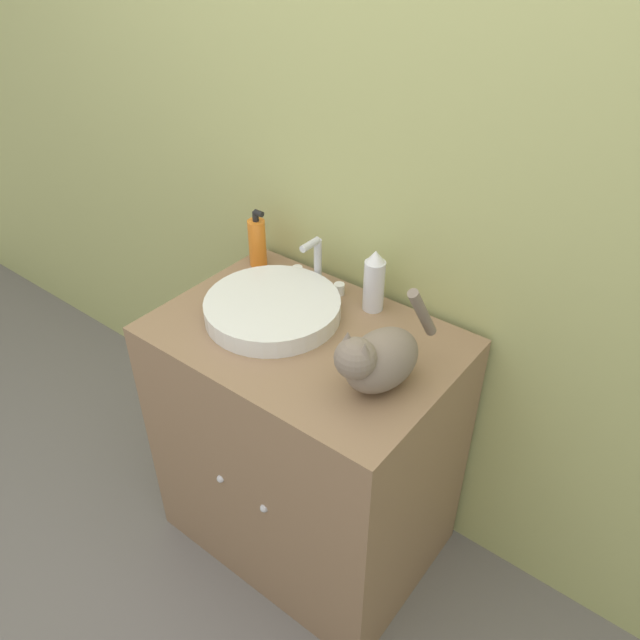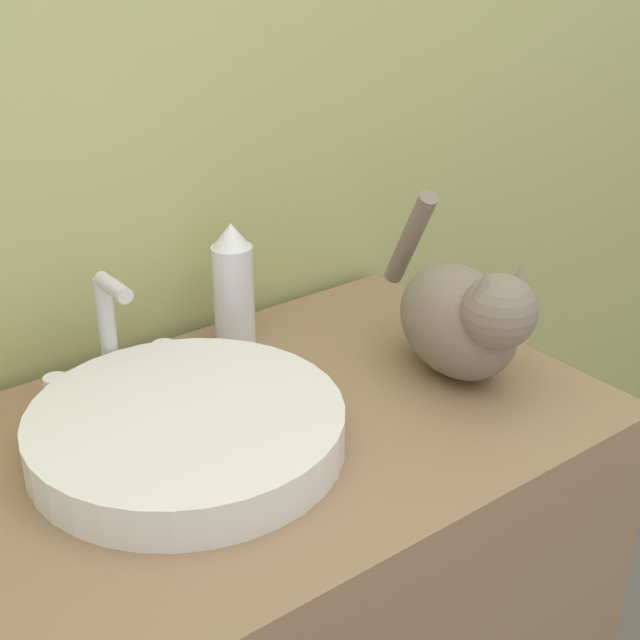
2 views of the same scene
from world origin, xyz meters
TOP-DOWN VIEW (x-y plane):
  - wall_back at (0.00, 0.62)m, footprint 6.00×0.05m
  - sink_basin at (-0.12, 0.30)m, footprint 0.39×0.39m
  - faucet at (-0.12, 0.50)m, footprint 0.19×0.09m
  - cat at (0.27, 0.23)m, footprint 0.18×0.34m
  - spray_bottle at (0.08, 0.51)m, footprint 0.06×0.06m

SIDE VIEW (x-z plane):
  - sink_basin at x=-0.12m, z-range 0.86..0.91m
  - faucet at x=-0.12m, z-range 0.85..1.01m
  - cat at x=0.27m, z-range 0.83..1.07m
  - spray_bottle at x=0.08m, z-range 0.86..1.05m
  - wall_back at x=0.00m, z-range 0.00..2.50m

